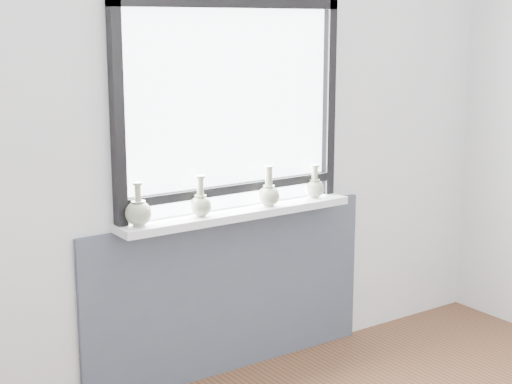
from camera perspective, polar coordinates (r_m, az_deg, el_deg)
back_wall at (r=4.00m, az=-2.13°, el=4.58°), size 3.60×0.02×2.60m
apron_panel at (r=4.18m, az=-1.81°, el=-7.38°), size 1.70×0.03×0.86m
windowsill at (r=3.99m, az=-1.31°, el=-1.57°), size 1.32×0.18×0.04m
window at (r=3.95m, az=-1.85°, el=6.55°), size 1.30×0.06×1.05m
vase_a at (r=3.70m, az=-8.55°, el=-1.43°), size 0.13×0.13×0.21m
vase_b at (r=3.85m, az=-4.05°, el=-0.85°), size 0.11×0.11×0.20m
vase_c at (r=4.05m, az=0.94°, el=-0.13°), size 0.12×0.12×0.21m
vase_d at (r=4.26m, az=4.28°, el=0.38°), size 0.10×0.10×0.18m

